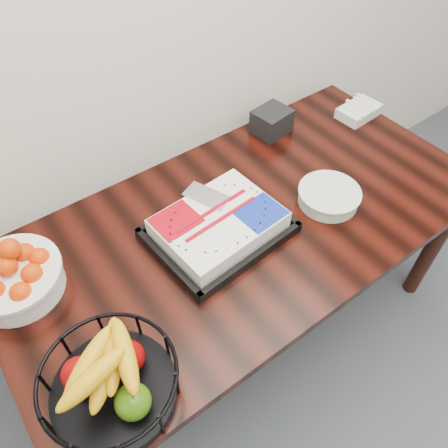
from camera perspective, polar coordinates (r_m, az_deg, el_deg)
table at (r=1.65m, az=2.99°, el=-1.28°), size 1.80×0.90×0.75m
cake_tray at (r=1.50m, az=-0.69°, el=-0.23°), size 0.48×0.39×0.09m
tangerine_bowl at (r=1.48m, az=-26.02°, el=-5.84°), size 0.30×0.30×0.19m
fruit_basket at (r=1.21m, az=-14.62°, el=-19.32°), size 0.35×0.35×0.19m
plate_stack at (r=1.66m, az=13.52°, el=3.53°), size 0.23×0.23×0.06m
fork_bag at (r=2.13m, az=17.18°, el=13.95°), size 0.20×0.13×0.06m
napkin_box at (r=1.94m, az=6.23°, el=13.18°), size 0.16×0.15×0.11m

